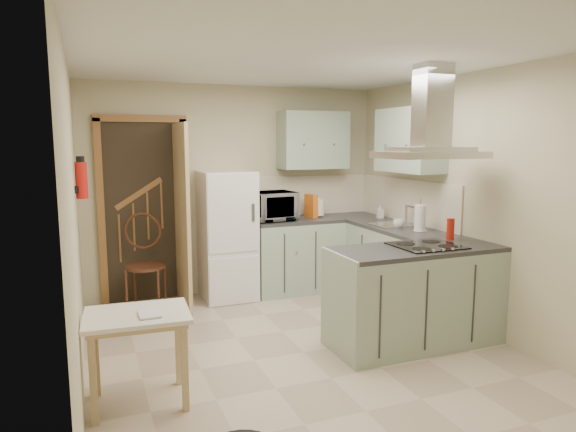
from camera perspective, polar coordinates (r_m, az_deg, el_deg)
name	(u,v)px	position (r m, az deg, el deg)	size (l,w,h in m)	color
floor	(304,352)	(4.67, 1.78, -14.89)	(4.20, 4.20, 0.00)	#B8A78F
ceiling	(305,59)	(4.34, 1.93, 17.06)	(4.20, 4.20, 0.00)	silver
back_wall	(236,190)	(6.30, -5.79, 2.91)	(3.60, 3.60, 0.00)	#BFB894
left_wall	(74,224)	(3.98, -22.66, -0.85)	(4.20, 4.20, 0.00)	#BFB894
right_wall	(474,202)	(5.31, 19.98, 1.44)	(4.20, 4.20, 0.00)	#BFB894
doorway	(144,211)	(6.09, -15.70, 0.55)	(1.10, 0.12, 2.10)	brown
fridge	(227,235)	(6.03, -6.77, -2.15)	(0.60, 0.60, 1.50)	white
counter_back	(295,255)	(6.36, 0.80, -4.30)	(1.08, 0.60, 0.90)	#9EB2A0
counter_right	(383,260)	(6.15, 10.52, -4.88)	(0.60, 1.95, 0.90)	#9EB2A0
splashback	(308,195)	(6.62, 2.26, 2.34)	(1.68, 0.02, 0.50)	beige
wall_cabinet_back	(313,140)	(6.44, 2.81, 8.40)	(0.85, 0.35, 0.70)	#9EB2A0
wall_cabinet_right	(410,140)	(5.83, 13.38, 8.20)	(0.35, 0.90, 0.70)	#9EB2A0
peninsula	(416,296)	(4.85, 13.99, -8.59)	(1.55, 0.65, 0.90)	#9EB2A0
hob	(427,246)	(4.80, 15.15, -3.20)	(0.58, 0.50, 0.01)	black
extractor_hood	(430,155)	(4.71, 15.53, 6.56)	(0.90, 0.55, 0.10)	silver
sink	(392,225)	(5.92, 11.53, -0.93)	(0.45, 0.40, 0.01)	silver
fire_extinguisher	(81,180)	(4.85, -21.97, 3.70)	(0.10, 0.10, 0.32)	#B2140F
drop_leaf_table	(139,358)	(3.87, -16.24, -14.95)	(0.71, 0.53, 0.66)	#D7B084
bentwood_chair	(146,267)	(5.85, -15.54, -5.44)	(0.43, 0.43, 0.96)	#52291B
microwave	(268,206)	(6.10, -2.22, 1.07)	(0.62, 0.42, 0.34)	black
kettle	(318,207)	(6.44, 3.34, 0.98)	(0.16, 0.16, 0.24)	white
cereal_box	(311,206)	(6.39, 2.58, 1.14)	(0.08, 0.19, 0.29)	orange
soap_bottle	(380,211)	(6.41, 10.20, 0.51)	(0.08, 0.08, 0.17)	#B2B2BF
paper_towel	(420,218)	(5.53, 14.46, -0.19)	(0.12, 0.12, 0.29)	silver
cup	(399,223)	(5.75, 12.23, -0.78)	(0.12, 0.12, 0.10)	white
red_bottle	(450,229)	(5.15, 17.60, -1.41)	(0.07, 0.07, 0.21)	red
book	(138,310)	(3.67, -16.30, -10.00)	(0.15, 0.20, 0.09)	brown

